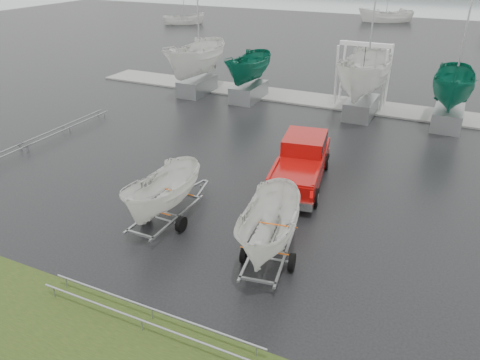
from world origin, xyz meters
TOP-DOWN VIEW (x-y plane):
  - ground_plane at (0.00, 0.00)m, footprint 120.00×120.00m
  - grass_verge at (0.00, -11.00)m, footprint 40.00×40.00m
  - dock at (0.00, 13.00)m, footprint 30.00×3.00m
  - pickup_truck at (4.95, 0.89)m, footprint 2.85×5.99m
  - trailer_hitched at (5.98, -5.39)m, footprint 2.01×3.74m
  - trailer_parked at (1.53, -4.80)m, footprint 1.79×3.61m
  - boat_hoist at (4.92, 13.00)m, footprint 3.30×2.18m
  - keelboat_0 at (-6.23, 11.00)m, footprint 2.57×3.20m
  - keelboat_1 at (-2.28, 11.20)m, footprint 2.06×3.20m
  - keelboat_2 at (5.42, 11.00)m, footprint 2.79×3.20m
  - keelboat_3 at (10.39, 11.30)m, footprint 2.27×3.20m
  - mast_rack_0 at (-9.00, 1.00)m, footprint 0.56×6.50m
  - mast_rack_2 at (4.00, -9.50)m, footprint 7.00×0.56m
  - moored_boat_0 at (-24.71, 39.44)m, footprint 3.05×3.04m
  - moored_boat_1 at (-0.34, 53.21)m, footprint 3.72×3.68m

SIDE VIEW (x-z plane):
  - ground_plane at x=0.00m, z-range 0.00..0.00m
  - moored_boat_1 at x=-0.34m, z-range -5.90..5.90m
  - grass_verge at x=0.00m, z-range 0.00..0.00m
  - moored_boat_0 at x=-24.71m, z-range -5.42..5.44m
  - dock at x=0.00m, z-range -0.01..0.11m
  - mast_rack_0 at x=-9.00m, z-range 0.32..0.38m
  - mast_rack_2 at x=4.00m, z-range 0.32..0.38m
  - pickup_truck at x=4.95m, z-range 0.04..1.95m
  - trailer_parked at x=1.53m, z-range 0.21..5.00m
  - boat_hoist at x=4.92m, z-range 0.61..4.73m
  - trailer_hitched at x=5.98m, z-range 0.21..5.34m
  - keelboat_1 at x=-2.28m, z-range -0.08..6.50m
  - keelboat_3 at x=10.39m, z-range -1.63..8.81m
  - keelboat_0 at x=-6.23m, z-range -1.28..9.46m
  - keelboat_2 at x=5.42m, z-range -1.04..9.93m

